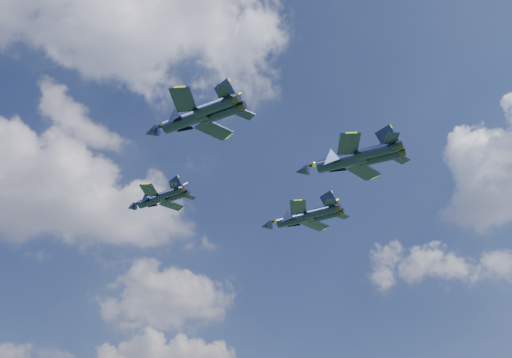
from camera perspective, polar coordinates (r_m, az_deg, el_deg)
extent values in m
cylinder|color=black|center=(104.49, -10.27, -2.12)|extent=(6.54, 7.01, 1.60)
cone|color=black|center=(107.62, -12.37, -2.79)|extent=(2.67, 2.73, 1.51)
ellipsoid|color=brown|center=(106.49, -11.45, -2.27)|extent=(2.35, 2.47, 0.73)
cube|color=black|center=(101.39, -10.64, -1.11)|extent=(3.87, 4.69, 0.16)
cube|color=black|center=(105.56, -8.42, -2.62)|extent=(4.63, 3.57, 0.16)
cube|color=black|center=(99.25, -8.24, -0.64)|extent=(1.98, 2.46, 0.12)
cube|color=black|center=(102.34, -6.65, -1.77)|extent=(2.39, 1.81, 0.12)
cube|color=black|center=(101.15, -8.04, -0.47)|extent=(2.21, 1.62, 2.67)
cube|color=black|center=(102.45, -7.37, -0.95)|extent=(1.57, 2.35, 2.67)
cylinder|color=black|center=(80.26, -6.97, 5.89)|extent=(8.04, 8.20, 1.91)
cone|color=black|center=(83.43, -10.46, 4.61)|extent=(3.22, 3.24, 1.81)
ellipsoid|color=brown|center=(82.37, -8.95, 5.48)|extent=(2.87, 2.91, 0.87)
cube|color=black|center=(76.85, -7.29, 7.87)|extent=(4.50, 5.59, 0.19)
cube|color=black|center=(81.77, -4.21, 4.93)|extent=(5.57, 4.41, 0.19)
cube|color=black|center=(74.99, -3.25, 8.77)|extent=(2.30, 2.92, 0.15)
cube|color=black|center=(78.66, -1.14, 6.51)|extent=(2.89, 2.24, 0.15)
cube|color=black|center=(77.33, -3.14, 8.76)|extent=(2.71, 1.88, 3.20)
cube|color=black|center=(78.86, -2.25, 7.80)|extent=(1.88, 2.76, 3.20)
cylinder|color=black|center=(107.37, 4.03, -4.00)|extent=(8.38, 8.38, 1.97)
cone|color=black|center=(109.77, 1.00, -4.72)|extent=(3.34, 3.34, 1.86)
ellipsoid|color=brown|center=(108.97, 2.29, -4.13)|extent=(2.98, 2.98, 0.90)
cube|color=black|center=(103.39, 4.24, -2.85)|extent=(4.60, 5.76, 0.20)
cube|color=black|center=(109.88, 5.93, -4.58)|extent=(5.76, 4.60, 0.20)
cube|color=black|center=(102.44, 7.45, -2.36)|extent=(2.34, 3.00, 0.15)
cube|color=black|center=(107.21, 8.57, -3.66)|extent=(3.00, 2.34, 0.15)
cube|color=black|center=(104.80, 7.28, -2.12)|extent=(2.82, 1.94, 3.30)
cube|color=black|center=(106.80, 7.76, -2.68)|extent=(1.94, 2.82, 3.30)
cylinder|color=black|center=(88.59, 8.60, 1.75)|extent=(9.08, 8.36, 2.06)
cone|color=black|center=(90.18, 4.58, 0.81)|extent=(3.52, 3.43, 1.94)
ellipsoid|color=brown|center=(89.78, 6.27, 1.55)|extent=(3.19, 3.01, 0.94)
cube|color=black|center=(84.81, 9.27, 3.48)|extent=(4.56, 5.95, 0.21)
cube|color=black|center=(91.56, 10.71, 0.77)|extent=(6.04, 5.01, 0.21)
cube|color=black|center=(84.82, 13.41, 3.99)|extent=(2.31, 3.07, 0.16)
cube|color=black|center=(89.75, 14.25, 1.97)|extent=(3.17, 2.57, 0.16)
cube|color=black|center=(87.23, 12.95, 4.11)|extent=(3.05, 2.01, 3.44)
cube|color=black|center=(89.29, 13.32, 3.25)|extent=(2.12, 2.83, 3.44)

